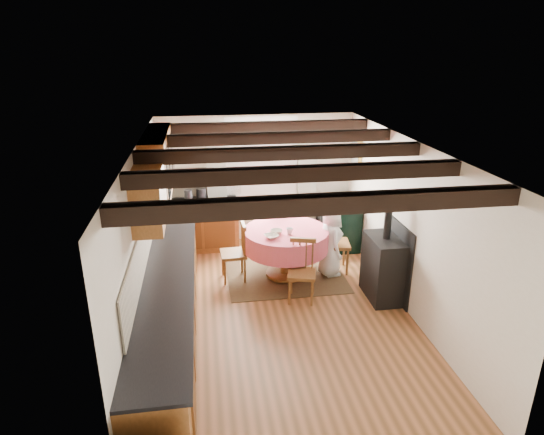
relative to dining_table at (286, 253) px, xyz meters
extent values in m
cube|color=#A46239|center=(-0.27, -1.09, -0.41)|extent=(3.60, 5.50, 0.00)
cube|color=white|center=(-0.27, -1.09, 1.99)|extent=(3.60, 5.50, 0.00)
cube|color=silver|center=(-0.27, 1.66, 0.79)|extent=(3.60, 0.00, 2.40)
cube|color=silver|center=(-0.27, -3.84, 0.79)|extent=(3.60, 0.00, 2.40)
cube|color=silver|center=(-2.07, -1.09, 0.79)|extent=(0.00, 5.50, 2.40)
cube|color=silver|center=(1.53, -1.09, 0.79)|extent=(0.00, 5.50, 2.40)
cube|color=black|center=(-0.27, -3.09, 1.90)|extent=(3.60, 0.16, 0.16)
cube|color=black|center=(-0.27, -2.09, 1.90)|extent=(3.60, 0.16, 0.16)
cube|color=black|center=(-0.27, -1.09, 1.90)|extent=(3.60, 0.16, 0.16)
cube|color=black|center=(-0.27, -0.09, 1.90)|extent=(3.60, 0.16, 0.16)
cube|color=black|center=(-0.27, 0.91, 1.90)|extent=(3.60, 0.16, 0.16)
cube|color=beige|center=(-2.05, -0.79, 0.79)|extent=(0.02, 4.50, 0.55)
cube|color=beige|center=(-1.27, 1.64, 0.79)|extent=(1.40, 0.02, 0.55)
cube|color=#A25E2E|center=(-1.77, -1.09, 0.03)|extent=(0.60, 5.30, 0.88)
cube|color=#A25E2E|center=(-1.32, 1.36, 0.03)|extent=(1.30, 0.60, 0.88)
cube|color=black|center=(-1.75, -1.09, 0.49)|extent=(0.64, 5.30, 0.04)
cube|color=black|center=(-1.32, 1.34, 0.49)|extent=(1.30, 0.64, 0.04)
cube|color=#A25E2E|center=(-1.90, 0.11, 1.54)|extent=(0.34, 1.80, 0.90)
cube|color=#A25E2E|center=(-1.90, -1.39, 1.49)|extent=(0.34, 0.90, 0.70)
cube|color=white|center=(-0.17, 1.65, 1.19)|extent=(1.34, 0.03, 1.54)
cube|color=white|center=(-0.17, 1.65, 1.19)|extent=(1.20, 0.01, 1.40)
cube|color=#A7B29A|center=(-1.02, 1.56, 0.69)|extent=(0.35, 0.10, 2.10)
cube|color=#A7B29A|center=(0.68, 1.56, 0.69)|extent=(0.35, 0.10, 2.10)
cylinder|color=black|center=(-0.17, 1.56, 1.79)|extent=(2.00, 0.03, 0.03)
cube|color=gold|center=(1.50, 1.21, 1.29)|extent=(0.04, 0.50, 0.60)
cylinder|color=silver|center=(0.78, 1.63, 1.29)|extent=(0.30, 0.02, 0.30)
cube|color=#4F4121|center=(0.00, 0.00, -0.40)|extent=(1.89, 1.47, 0.01)
imported|color=#323A41|center=(-0.04, 0.76, 0.17)|extent=(0.42, 0.28, 1.15)
imported|color=white|center=(0.73, -0.04, 0.19)|extent=(0.42, 0.61, 1.20)
imported|color=silver|center=(-0.28, -0.29, 0.44)|extent=(0.27, 0.27, 0.05)
imported|color=silver|center=(-0.18, -0.13, 0.44)|extent=(0.25, 0.25, 0.06)
imported|color=silver|center=(0.02, -0.18, 0.46)|extent=(0.15, 0.15, 0.10)
cylinder|color=#262628|center=(-1.54, 1.29, 0.63)|extent=(0.14, 0.14, 0.24)
cylinder|color=#262628|center=(-1.31, 1.47, 0.61)|extent=(0.19, 0.19, 0.21)
camera|label=1|loc=(-1.25, -6.73, 3.19)|focal=30.72mm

